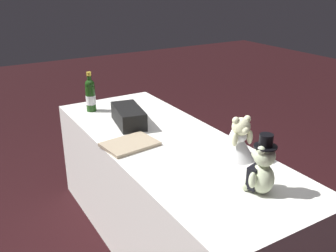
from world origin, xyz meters
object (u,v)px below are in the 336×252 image
at_px(teddy_bear_bride, 239,139).
at_px(guestbook, 130,144).
at_px(signing_pen, 123,109).
at_px(champagne_bottle, 90,95).
at_px(gift_case_black, 128,116).
at_px(teddy_bear_groom, 261,169).

relative_size(teddy_bear_bride, guestbook, 0.81).
xyz_separation_m(teddy_bear_bride, signing_pen, (-1.02, -0.21, -0.10)).
xyz_separation_m(champagne_bottle, guestbook, (0.69, -0.03, -0.11)).
xyz_separation_m(signing_pen, guestbook, (0.59, -0.23, 0.00)).
distance_m(signing_pen, guestbook, 0.63).
bearing_deg(teddy_bear_bride, champagne_bottle, -159.97).
distance_m(teddy_bear_bride, gift_case_black, 0.80).
xyz_separation_m(champagne_bottle, signing_pen, (0.10, 0.20, -0.12)).
bearing_deg(champagne_bottle, teddy_bear_groom, 10.30).
bearing_deg(guestbook, gift_case_black, 148.74).
bearing_deg(teddy_bear_groom, teddy_bear_bride, 155.37).
xyz_separation_m(teddy_bear_bride, champagne_bottle, (-1.12, -0.41, 0.02)).
relative_size(teddy_bear_groom, signing_pen, 2.36).
height_order(teddy_bear_groom, guestbook, teddy_bear_groom).
xyz_separation_m(teddy_bear_bride, guestbook, (-0.43, -0.43, -0.09)).
xyz_separation_m(teddy_bear_groom, signing_pen, (-1.34, -0.06, -0.11)).
bearing_deg(gift_case_black, teddy_bear_groom, 7.78).
bearing_deg(champagne_bottle, signing_pen, 63.68).
bearing_deg(gift_case_black, champagne_bottle, -162.82).
distance_m(gift_case_black, guestbook, 0.34).
bearing_deg(teddy_bear_bride, gift_case_black, -158.56).
bearing_deg(signing_pen, champagne_bottle, -116.32).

